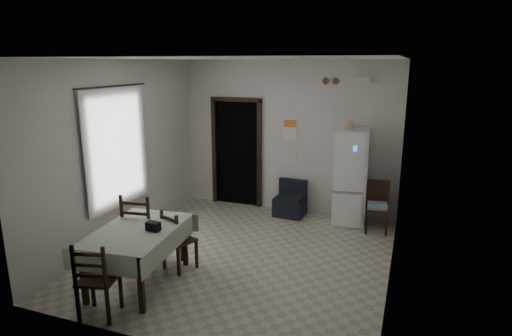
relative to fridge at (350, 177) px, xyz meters
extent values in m
plane|color=#B6AC94|center=(-1.27, -1.93, -0.86)|extent=(4.50, 4.50, 0.00)
cube|color=black|center=(-2.32, 0.53, 0.19)|extent=(0.90, 0.45, 2.10)
cube|color=black|center=(-2.81, 0.29, 0.19)|extent=(0.08, 0.10, 2.18)
cube|color=black|center=(-1.83, 0.29, 0.19)|extent=(0.08, 0.10, 2.18)
cube|color=black|center=(-2.32, 0.29, 1.28)|extent=(1.06, 0.10, 0.08)
cube|color=silver|center=(-3.42, -2.13, 0.69)|extent=(0.10, 1.20, 1.60)
cube|color=white|center=(-3.31, -2.13, 0.69)|extent=(0.02, 1.45, 1.85)
cylinder|color=black|center=(-3.30, -2.13, 1.64)|extent=(0.02, 1.60, 0.02)
cube|color=white|center=(-1.22, 0.31, 0.76)|extent=(0.28, 0.02, 0.40)
cube|color=orange|center=(-1.22, 0.30, 0.86)|extent=(0.24, 0.01, 0.14)
cube|color=beige|center=(-1.12, 0.31, 0.24)|extent=(0.08, 0.02, 0.12)
cylinder|color=brown|center=(-0.57, 0.30, 1.66)|extent=(0.12, 0.03, 0.12)
cylinder|color=brown|center=(-0.39, 0.30, 1.66)|extent=(0.12, 0.03, 0.12)
cube|color=white|center=(0.08, 0.28, 1.69)|extent=(0.25, 0.07, 0.09)
cone|color=tan|center=(-0.06, 0.01, 0.94)|extent=(0.22, 0.22, 0.17)
cube|color=black|center=(-2.03, -3.14, -0.04)|extent=(0.18, 0.12, 0.12)
camera|label=1|loc=(0.96, -7.48, 1.99)|focal=30.00mm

